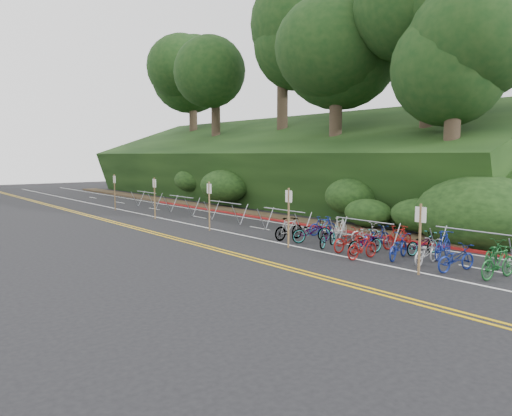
{
  "coord_description": "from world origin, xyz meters",
  "views": [
    {
      "loc": [
        -13.27,
        -10.25,
        3.88
      ],
      "look_at": [
        1.65,
        8.49,
        1.3
      ],
      "focal_mm": 35.0,
      "sensor_mm": 36.0,
      "label": 1
    }
  ],
  "objects": [
    {
      "name": "ground",
      "position": [
        0.0,
        0.0,
        0.0
      ],
      "size": [
        120.0,
        120.0,
        0.0
      ],
      "primitive_type": "plane",
      "color": "black",
      "rests_on": "ground"
    },
    {
      "name": "road_markings",
      "position": [
        0.63,
        10.1,
        0.0
      ],
      "size": [
        7.47,
        80.0,
        0.01
      ],
      "color": "gold",
      "rests_on": "ground"
    },
    {
      "name": "red_curb",
      "position": [
        5.7,
        12.0,
        0.05
      ],
      "size": [
        0.25,
        28.0,
        0.1
      ],
      "primitive_type": "cube",
      "color": "maroon",
      "rests_on": "ground"
    },
    {
      "name": "embankment",
      "position": [
        12.96,
        19.04,
        2.57
      ],
      "size": [
        14.3,
        48.14,
        9.11
      ],
      "color": "black",
      "rests_on": "ground"
    },
    {
      "name": "tree_cluster",
      "position": [
        9.76,
        22.04,
        11.01
      ],
      "size": [
        32.02,
        53.68,
        17.61
      ],
      "color": "#2D2319",
      "rests_on": "ground"
    },
    {
      "name": "bike_rack_front",
      "position": [
        3.57,
        -1.49,
        0.88
      ],
      "size": [
        1.16,
        3.05,
        1.21
      ],
      "color": "gray",
      "rests_on": "ground"
    },
    {
      "name": "bike_racks_rest",
      "position": [
        3.0,
        13.0,
        0.85
      ],
      "size": [
        1.14,
        23.0,
        1.17
      ],
      "color": "gray",
      "rests_on": "ground"
    },
    {
      "name": "signpost_near",
      "position": [
        0.69,
        -1.16,
        1.33
      ],
      "size": [
        0.08,
        0.4,
        2.31
      ],
      "color": "brown",
      "rests_on": "ground"
    },
    {
      "name": "signposts_rest",
      "position": [
        0.6,
        14.0,
        1.43
      ],
      "size": [
        0.08,
        18.4,
        2.5
      ],
      "color": "brown",
      "rests_on": "ground"
    },
    {
      "name": "bike_front",
      "position": [
        1.19,
        1.57,
        0.46
      ],
      "size": [
        0.54,
        1.56,
        0.92
      ],
      "primitive_type": "imported",
      "rotation": [
        0.0,
        0.0,
        1.5
      ],
      "color": "maroon",
      "rests_on": "ground"
    },
    {
      "name": "bike_valet",
      "position": [
        2.9,
        1.73,
        0.47
      ],
      "size": [
        3.23,
        11.16,
        1.06
      ],
      "color": "#144C1E",
      "rests_on": "ground"
    }
  ]
}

